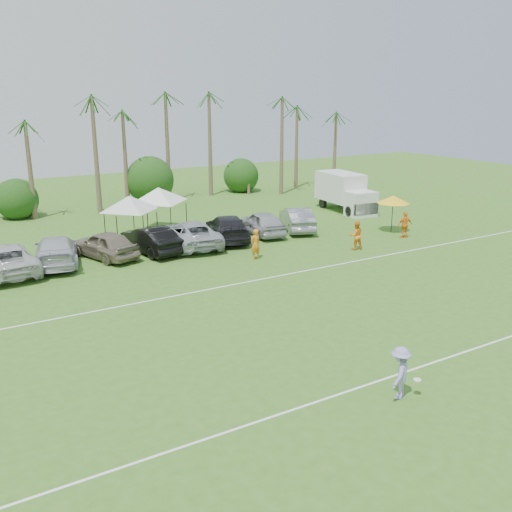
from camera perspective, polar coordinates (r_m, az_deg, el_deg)
ground at (r=20.00m, az=15.40°, el=-14.58°), size 120.00×120.00×0.00m
field_lines at (r=25.45m, az=2.30°, el=-7.04°), size 80.00×12.10×0.01m
palm_tree_4 at (r=50.37m, az=-21.30°, el=12.20°), size 2.40×2.40×8.90m
palm_tree_5 at (r=51.19m, az=-16.89°, el=13.63°), size 2.40×2.40×9.90m
palm_tree_6 at (r=52.32m, az=-12.60°, el=14.91°), size 2.40×2.40×10.90m
palm_tree_7 at (r=53.74m, az=-8.46°, el=16.04°), size 2.40×2.40×11.90m
palm_tree_8 at (r=55.94m, az=-3.50°, el=13.53°), size 2.40×2.40×8.90m
palm_tree_9 at (r=58.39m, az=0.98°, el=14.53°), size 2.40×2.40×9.90m
palm_tree_10 at (r=61.17m, az=5.11°, el=15.35°), size 2.40×2.40×10.90m
palm_tree_11 at (r=63.59m, az=8.16°, el=16.05°), size 2.40×2.40×11.90m
bush_tree_1 at (r=51.64m, az=-23.04°, el=5.71°), size 4.00×4.00×4.00m
bush_tree_2 at (r=54.56m, az=-10.46°, el=7.23°), size 4.00×4.00×4.00m
bush_tree_3 at (r=58.78m, az=-1.24°, el=8.12°), size 4.00×4.00×4.00m
sideline_player_a at (r=35.15m, az=-0.07°, el=1.20°), size 0.76×0.56×1.90m
sideline_player_b at (r=37.85m, az=9.97°, el=2.04°), size 1.08×0.94×1.89m
sideline_player_c at (r=41.65m, az=14.68°, el=3.03°), size 1.17×0.69×1.87m
box_truck at (r=50.00m, az=8.91°, el=6.42°), size 2.87×6.43×3.22m
canopy_tent_left at (r=40.61m, az=-12.60°, el=5.89°), size 4.40×4.40×3.56m
canopy_tent_right at (r=42.81m, az=-9.75°, el=6.77°), size 4.62×4.62×3.74m
market_umbrella at (r=42.91m, az=13.56°, el=5.52°), size 2.43×2.43×2.71m
frisbee_player at (r=20.12m, az=14.20°, el=-11.27°), size 1.40×1.21×1.85m
parked_car_2 at (r=35.32m, az=-23.81°, el=-0.28°), size 3.20×6.36×1.73m
parked_car_3 at (r=36.07m, az=-19.35°, el=0.52°), size 3.70×6.34×1.73m
parked_car_4 at (r=36.57m, az=-14.87°, el=1.10°), size 3.53×5.45×1.73m
parked_car_5 at (r=37.19m, az=-10.49°, el=1.63°), size 2.54×5.45×1.73m
parked_car_6 at (r=38.34m, az=-6.49°, el=2.24°), size 3.70×6.55×1.73m
parked_car_7 at (r=39.83m, az=-2.87°, el=2.85°), size 4.10×6.40×1.73m
parked_car_8 at (r=41.28m, az=0.65°, el=3.34°), size 2.86×5.34×1.73m
parked_car_9 at (r=42.67m, az=4.11°, el=3.73°), size 3.73×5.54×1.73m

